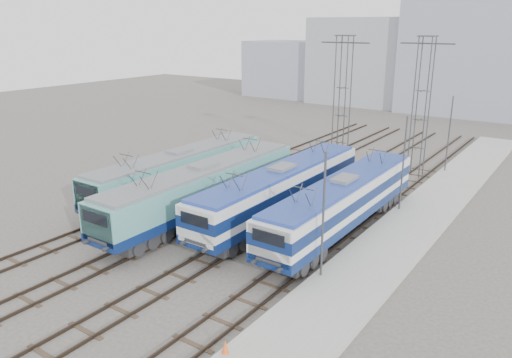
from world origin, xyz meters
The scene contains 15 objects.
ground centered at (0.00, 0.00, 0.00)m, with size 160.00×160.00×0.00m, color #514C47.
platform centered at (10.20, 8.00, 0.15)m, with size 4.00×70.00×0.30m, color #9E9E99.
locomotive_far_left centered at (-6.75, 7.63, 2.17)m, with size 2.75×17.38×3.27m.
locomotive_center_left centered at (-2.25, 5.20, 2.26)m, with size 2.87×18.11×3.41m.
locomotive_center_right centered at (2.25, 8.06, 2.27)m, with size 2.81×17.79×3.34m.
locomotive_far_right centered at (6.75, 8.28, 2.22)m, with size 2.75×17.37×3.27m.
catenary_tower_west centered at (0.00, 22.00, 6.64)m, with size 4.50×1.20×12.00m.
catenary_tower_east centered at (6.50, 24.00, 6.64)m, with size 4.50×1.20×12.00m.
mast_front centered at (8.60, 2.00, 3.50)m, with size 0.12×0.12×7.00m, color #3F4247.
mast_mid centered at (8.60, 14.00, 3.50)m, with size 0.12×0.12×7.00m, color #3F4247.
mast_rear centered at (8.60, 26.00, 3.50)m, with size 0.12×0.12×7.00m, color #3F4247.
safety_cone centered at (8.51, -6.00, 0.60)m, with size 0.30×0.30×0.60m, color #E55A1E.
building_west centered at (-14.00, 62.00, 7.00)m, with size 18.00×12.00×14.00m, color #9298A3.
building_center centered at (4.00, 62.00, 9.00)m, with size 22.00×14.00×18.00m, color #8990A6.
building_far_west centered at (-30.00, 62.00, 5.00)m, with size 14.00×10.00×10.00m, color #8990A6.
Camera 1 is at (19.23, -19.30, 12.92)m, focal length 35.00 mm.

